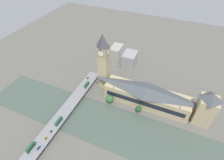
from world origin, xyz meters
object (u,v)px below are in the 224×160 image
Objects in this scene: parliament_hall at (146,96)px; car_northbound_tail at (88,78)px; victoria_tower at (206,108)px; double_decker_bus_rear at (59,121)px; double_decker_bus_mid at (87,85)px; double_decker_bus_lead at (31,147)px; car_northbound_lead at (39,148)px; car_northbound_mid at (51,132)px; clock_tower at (104,61)px; car_southbound_lead at (46,138)px; road_bridge at (68,108)px.

parliament_hall reaches higher than car_northbound_tail.
victoria_tower reaches higher than parliament_hall.
victoria_tower is 4.26× the size of double_decker_bus_rear.
double_decker_bus_rear is (-63.92, -0.28, -0.13)m from double_decker_bus_mid.
double_decker_bus_lead is 7.65m from car_northbound_lead.
double_decker_bus_mid is 2.71× the size of car_northbound_mid.
clock_tower is 17.22× the size of car_northbound_lead.
victoria_tower is 11.29× the size of car_southbound_lead.
car_northbound_lead is (-33.06, 0.34, -1.92)m from double_decker_bus_rear.
double_decker_bus_lead is 16.00m from car_southbound_lead.
car_southbound_lead is at bearing 138.70° from parliament_hall.
car_northbound_mid is (23.17, -6.36, -2.12)m from double_decker_bus_lead.
car_southbound_lead is at bearing -176.13° from road_bridge.
victoria_tower is at bearing -57.78° from car_southbound_lead.
car_northbound_mid is at bearing 177.57° from double_decker_bus_rear.
car_northbound_tail is at bearing 24.20° from double_decker_bus_mid.
road_bridge is at bearing 3.15° from car_northbound_lead.
victoria_tower is at bearing -54.75° from car_northbound_lead.
double_decker_bus_rear is 2.65× the size of car_southbound_lead.
victoria_tower is at bearing -64.23° from double_decker_bus_rear.
victoria_tower is 158.67m from road_bridge.
clock_tower is at bearing -20.33° from road_bridge.
car_northbound_lead is at bearing 170.64° from clock_tower.
car_northbound_mid is (-83.96, 147.19, -16.04)m from victoria_tower.
clock_tower is 18.41× the size of car_southbound_lead.
car_northbound_mid is (-83.90, 81.53, -6.97)m from parliament_hall.
car_northbound_mid is (-35.40, -2.82, 1.74)m from road_bridge.
parliament_hall is 1.31× the size of clock_tower.
double_decker_bus_mid is 85.82m from car_southbound_lead.
double_decker_bus_mid reaches higher than car_northbound_mid.
clock_tower is at bearing -11.41° from car_northbound_mid.
clock_tower is 0.55× the size of road_bridge.
double_decker_bus_lead is 115.05m from car_northbound_tail.
parliament_hall is 9.76× the size of double_decker_bus_mid.
double_decker_bus_lead is at bearing 164.65° from car_northbound_mid.
road_bridge is 58.80m from double_decker_bus_lead.
car_northbound_mid is 1.03× the size of car_northbound_tail.
victoria_tower is at bearing -94.68° from clock_tower.
car_northbound_lead is (-114.35, 18.84, -36.34)m from clock_tower.
clock_tower is at bearing 80.41° from parliament_hall.
car_northbound_tail is at bearing 95.82° from clock_tower.
clock_tower reaches higher than parliament_hall.
road_bridge is 33.21× the size of car_southbound_lead.
double_decker_bus_lead reaches higher than car_southbound_lead.
parliament_hall is at bearing -39.38° from double_decker_bus_lead.
clock_tower is at bearing 85.32° from victoria_tower.
double_decker_bus_rear is 2.48× the size of car_northbound_lead.
clock_tower is 20.66× the size of car_northbound_tail.
parliament_hall is 88.53m from car_northbound_tail.
double_decker_bus_lead is (-107.07, 87.89, -4.86)m from parliament_hall.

